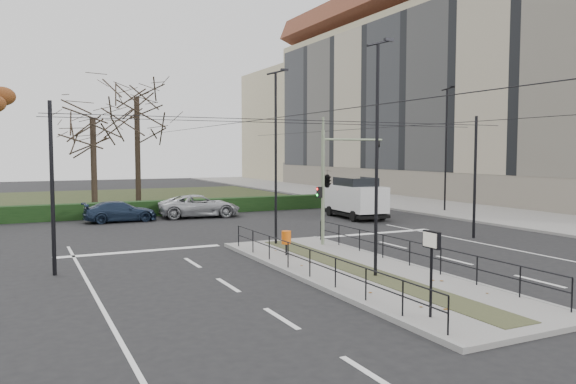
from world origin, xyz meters
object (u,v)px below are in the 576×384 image
object	(u,v)px
streetlamp_median_far	(276,155)
parked_car_fourth	(200,206)
streetlamp_sidewalk	(446,147)
bare_tree_center	(137,105)
parked_car_third	(120,211)
streetlamp_median_near	(377,156)
info_panel	(431,250)
litter_bin	(286,238)
bare_tree_near	(93,124)
traffic_light	(329,178)
white_van	(355,197)

from	to	relation	value
streetlamp_median_far	parked_car_fourth	xyz separation A→B (m)	(0.31, 12.64, -3.37)
streetlamp_sidewalk	bare_tree_center	bearing A→B (deg)	140.21
parked_car_third	bare_tree_center	bearing A→B (deg)	-17.43
streetlamp_median_near	parked_car_fourth	xyz separation A→B (m)	(0.04, 19.99, -3.38)
parked_car_third	bare_tree_center	world-z (taller)	bare_tree_center
info_panel	bare_tree_center	xyz separation A→B (m)	(-0.38, 35.03, 6.14)
litter_bin	streetlamp_median_near	xyz separation A→B (m)	(1.03, -4.72, 3.28)
bare_tree_near	streetlamp_median_near	bearing A→B (deg)	-79.12
traffic_light	parked_car_fourth	bearing A→B (deg)	97.43
info_panel	streetlamp_sidewalk	world-z (taller)	streetlamp_sidewalk
parked_car_fourth	white_van	world-z (taller)	white_van
info_panel	streetlamp_median_near	xyz separation A→B (m)	(1.46, 4.46, 2.27)
traffic_light	info_panel	xyz separation A→B (m)	(-3.28, -10.77, -1.24)
traffic_light	bare_tree_center	distance (m)	25.02
traffic_light	bare_tree_center	bearing A→B (deg)	98.59
traffic_light	streetlamp_median_near	bearing A→B (deg)	-106.16
litter_bin	bare_tree_center	bearing A→B (deg)	91.78
streetlamp_median_near	parked_car_third	distance (m)	20.66
traffic_light	streetlamp_median_near	xyz separation A→B (m)	(-1.83, -6.31, 1.03)
info_panel	bare_tree_center	size ratio (longest dim) A/B	0.19
info_panel	parked_car_fourth	size ratio (longest dim) A/B	0.41
streetlamp_median_far	bare_tree_center	bearing A→B (deg)	93.88
bare_tree_center	info_panel	bearing A→B (deg)	-89.38
streetlamp_sidewalk	streetlamp_median_far	bearing A→B (deg)	-154.62
streetlamp_median_far	white_van	world-z (taller)	streetlamp_median_far
parked_car_third	parked_car_fourth	world-z (taller)	parked_car_fourth
info_panel	litter_bin	bearing A→B (deg)	87.36
streetlamp_sidewalk	white_van	bearing A→B (deg)	-178.60
streetlamp_median_near	bare_tree_near	xyz separation A→B (m)	(-5.46, 28.44, 2.17)
streetlamp_median_near	white_van	bearing A→B (deg)	59.49
parked_car_fourth	bare_tree_center	world-z (taller)	bare_tree_center
traffic_light	white_van	distance (m)	11.44
litter_bin	streetlamp_median_near	size ratio (longest dim) A/B	0.12
info_panel	streetlamp_median_far	distance (m)	12.09
info_panel	parked_car_third	world-z (taller)	info_panel
info_panel	streetlamp_sidewalk	distance (m)	26.83
white_van	streetlamp_sidewalk	bearing A→B (deg)	1.40
info_panel	white_van	world-z (taller)	white_van
litter_bin	streetlamp_median_far	size ratio (longest dim) A/B	0.12
streetlamp_median_far	bare_tree_center	xyz separation A→B (m)	(-1.57, 23.21, 3.88)
streetlamp_sidewalk	parked_car_fourth	xyz separation A→B (m)	(-16.45, 4.69, -3.83)
litter_bin	streetlamp_median_far	distance (m)	4.27
white_van	bare_tree_near	distance (m)	20.21
litter_bin	streetlamp_median_far	world-z (taller)	streetlamp_median_far
info_panel	streetlamp_median_far	bearing A→B (deg)	84.23
traffic_light	streetlamp_sidewalk	world-z (taller)	streetlamp_sidewalk
streetlamp_median_near	white_van	xyz separation A→B (m)	(8.91, 15.12, -2.76)
parked_car_fourth	white_van	distance (m)	10.14
streetlamp_sidewalk	parked_car_fourth	size ratio (longest dim) A/B	1.66
info_panel	bare_tree_near	bearing A→B (deg)	96.95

